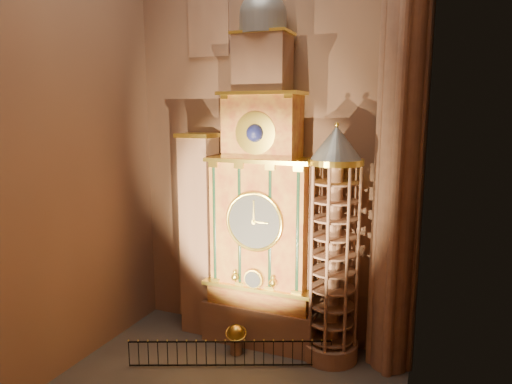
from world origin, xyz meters
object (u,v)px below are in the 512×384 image
at_px(portrait_tower, 200,233).
at_px(astronomical_clock, 262,209).
at_px(iron_railing, 230,354).
at_px(stair_turret, 333,248).
at_px(celestial_globe, 236,336).

bearing_deg(portrait_tower, astronomical_clock, -0.29).
relative_size(astronomical_clock, iron_railing, 2.01).
distance_m(portrait_tower, iron_railing, 6.08).
distance_m(portrait_tower, stair_turret, 6.91).
bearing_deg(astronomical_clock, stair_turret, -4.30).
bearing_deg(portrait_tower, stair_turret, -2.33).
bearing_deg(portrait_tower, celestial_globe, -30.82).
relative_size(portrait_tower, celestial_globe, 7.08).
bearing_deg(portrait_tower, iron_railing, -43.25).
height_order(astronomical_clock, portrait_tower, astronomical_clock).
xyz_separation_m(astronomical_clock, stair_turret, (3.50, -0.26, -1.41)).
height_order(stair_turret, celestial_globe, stair_turret).
relative_size(portrait_tower, iron_railing, 1.23).
height_order(portrait_tower, stair_turret, stair_turret).
distance_m(portrait_tower, celestial_globe, 5.34).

